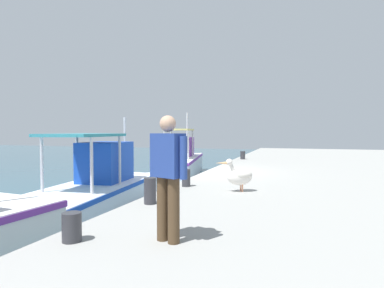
{
  "coord_description": "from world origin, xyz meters",
  "views": [
    {
      "loc": [
        -11.6,
        -3.36,
        2.29
      ],
      "look_at": [
        2.45,
        1.36,
        1.71
      ],
      "focal_mm": 30.17,
      "sensor_mm": 36.0,
      "label": 1
    }
  ],
  "objects_px": {
    "fishing_boat_third": "(181,162)",
    "pelican": "(240,175)",
    "fishing_boat_second": "(96,187)",
    "fisherman_standing": "(168,172)",
    "mooring_bollard_second": "(150,191)",
    "mooring_bollard_fourth": "(243,155)",
    "mooring_bollard_third": "(186,178)",
    "mooring_bollard_nearest": "(72,227)"
  },
  "relations": [
    {
      "from": "fisherman_standing",
      "to": "mooring_bollard_fourth",
      "type": "bearing_deg",
      "value": 5.32
    },
    {
      "from": "fisherman_standing",
      "to": "fishing_boat_third",
      "type": "bearing_deg",
      "value": 19.63
    },
    {
      "from": "fishing_boat_third",
      "to": "pelican",
      "type": "bearing_deg",
      "value": -149.96
    },
    {
      "from": "fishing_boat_second",
      "to": "mooring_bollard_third",
      "type": "distance_m",
      "value": 2.95
    },
    {
      "from": "fishing_boat_third",
      "to": "pelican",
      "type": "distance_m",
      "value": 8.73
    },
    {
      "from": "fishing_boat_third",
      "to": "mooring_bollard_nearest",
      "type": "bearing_deg",
      "value": -166.49
    },
    {
      "from": "fishing_boat_third",
      "to": "pelican",
      "type": "xyz_separation_m",
      "value": [
        -7.55,
        -4.36,
        0.49
      ]
    },
    {
      "from": "pelican",
      "to": "mooring_bollard_fourth",
      "type": "xyz_separation_m",
      "value": [
        9.34,
        1.51,
        -0.18
      ]
    },
    {
      "from": "mooring_bollard_nearest",
      "to": "mooring_bollard_third",
      "type": "height_order",
      "value": "mooring_bollard_third"
    },
    {
      "from": "fishing_boat_third",
      "to": "mooring_bollard_second",
      "type": "xyz_separation_m",
      "value": [
        -9.48,
        -2.86,
        0.36
      ]
    },
    {
      "from": "mooring_bollard_nearest",
      "to": "mooring_bollard_third",
      "type": "relative_size",
      "value": 0.83
    },
    {
      "from": "fishing_boat_second",
      "to": "pelican",
      "type": "height_order",
      "value": "fishing_boat_second"
    },
    {
      "from": "fisherman_standing",
      "to": "mooring_bollard_fourth",
      "type": "height_order",
      "value": "fisherman_standing"
    },
    {
      "from": "fishing_boat_third",
      "to": "mooring_bollard_fourth",
      "type": "distance_m",
      "value": 3.39
    },
    {
      "from": "mooring_bollard_fourth",
      "to": "fishing_boat_third",
      "type": "bearing_deg",
      "value": 122.14
    },
    {
      "from": "mooring_bollard_nearest",
      "to": "mooring_bollard_second",
      "type": "height_order",
      "value": "mooring_bollard_second"
    },
    {
      "from": "mooring_bollard_third",
      "to": "mooring_bollard_fourth",
      "type": "bearing_deg",
      "value": -0.0
    },
    {
      "from": "fisherman_standing",
      "to": "mooring_bollard_second",
      "type": "height_order",
      "value": "fisherman_standing"
    },
    {
      "from": "pelican",
      "to": "fisherman_standing",
      "type": "bearing_deg",
      "value": 176.02
    },
    {
      "from": "mooring_bollard_nearest",
      "to": "mooring_bollard_second",
      "type": "distance_m",
      "value": 2.4
    },
    {
      "from": "mooring_bollard_fourth",
      "to": "mooring_bollard_nearest",
      "type": "bearing_deg",
      "value": 180.0
    },
    {
      "from": "pelican",
      "to": "mooring_bollard_third",
      "type": "xyz_separation_m",
      "value": [
        0.27,
        1.51,
        -0.16
      ]
    },
    {
      "from": "fishing_boat_second",
      "to": "pelican",
      "type": "xyz_separation_m",
      "value": [
        -0.36,
        -4.43,
        0.58
      ]
    },
    {
      "from": "mooring_bollard_nearest",
      "to": "mooring_bollard_second",
      "type": "xyz_separation_m",
      "value": [
        2.4,
        0.0,
        0.07
      ]
    },
    {
      "from": "fishing_boat_second",
      "to": "fisherman_standing",
      "type": "relative_size",
      "value": 3.73
    },
    {
      "from": "mooring_bollard_third",
      "to": "mooring_bollard_second",
      "type": "bearing_deg",
      "value": 180.0
    },
    {
      "from": "pelican",
      "to": "fishing_boat_second",
      "type": "bearing_deg",
      "value": 85.37
    },
    {
      "from": "fishing_boat_third",
      "to": "mooring_bollard_nearest",
      "type": "relative_size",
      "value": 16.37
    },
    {
      "from": "mooring_bollard_second",
      "to": "mooring_bollard_third",
      "type": "xyz_separation_m",
      "value": [
        2.21,
        0.0,
        -0.03
      ]
    },
    {
      "from": "pelican",
      "to": "mooring_bollard_second",
      "type": "distance_m",
      "value": 2.46
    },
    {
      "from": "mooring_bollard_third",
      "to": "mooring_bollard_fourth",
      "type": "xyz_separation_m",
      "value": [
        9.07,
        -0.0,
        -0.02
      ]
    },
    {
      "from": "fisherman_standing",
      "to": "mooring_bollard_nearest",
      "type": "bearing_deg",
      "value": 108.38
    },
    {
      "from": "pelican",
      "to": "mooring_bollard_third",
      "type": "bearing_deg",
      "value": 79.76
    },
    {
      "from": "fishing_boat_third",
      "to": "mooring_bollard_third",
      "type": "relative_size",
      "value": 13.61
    },
    {
      "from": "fisherman_standing",
      "to": "mooring_bollard_second",
      "type": "distance_m",
      "value": 2.43
    },
    {
      "from": "pelican",
      "to": "mooring_bollard_fourth",
      "type": "height_order",
      "value": "pelican"
    },
    {
      "from": "fisherman_standing",
      "to": "mooring_bollard_third",
      "type": "distance_m",
      "value": 4.43
    },
    {
      "from": "mooring_bollard_fourth",
      "to": "fishing_boat_second",
      "type": "bearing_deg",
      "value": 162.0
    },
    {
      "from": "fishing_boat_second",
      "to": "mooring_bollard_fourth",
      "type": "distance_m",
      "value": 9.45
    },
    {
      "from": "fishing_boat_third",
      "to": "mooring_bollard_second",
      "type": "height_order",
      "value": "fishing_boat_third"
    },
    {
      "from": "mooring_bollard_nearest",
      "to": "mooring_bollard_fourth",
      "type": "height_order",
      "value": "mooring_bollard_fourth"
    },
    {
      "from": "mooring_bollard_third",
      "to": "fishing_boat_second",
      "type": "bearing_deg",
      "value": 88.32
    }
  ]
}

